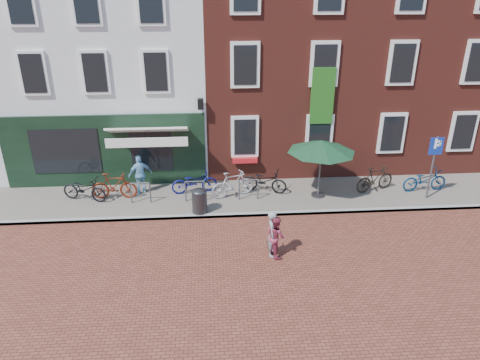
{
  "coord_description": "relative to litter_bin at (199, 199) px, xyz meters",
  "views": [
    {
      "loc": [
        -0.91,
        -13.84,
        7.69
      ],
      "look_at": [
        0.11,
        0.27,
        1.33
      ],
      "focal_mm": 33.38,
      "sensor_mm": 36.0,
      "label": 1
    }
  ],
  "objects": [
    {
      "name": "woman",
      "position": [
        2.24,
        -2.71,
        0.13
      ],
      "size": [
        0.53,
        0.63,
        1.47
      ],
      "primitive_type": "imported",
      "rotation": [
        0.0,
        0.0,
        1.19
      ],
      "color": "gray",
      "rests_on": "ground"
    },
    {
      "name": "boy",
      "position": [
        2.31,
        -2.74,
        0.05
      ],
      "size": [
        0.72,
        0.79,
        1.32
      ],
      "primitive_type": "imported",
      "rotation": [
        0.0,
        0.0,
        1.99
      ],
      "color": "#902E42",
      "rests_on": "ground"
    },
    {
      "name": "ground",
      "position": [
        1.32,
        -0.3,
        -0.61
      ],
      "size": [
        80.0,
        80.0,
        0.0
      ],
      "primitive_type": "plane",
      "color": "brown"
    },
    {
      "name": "bicycle_3",
      "position": [
        1.25,
        1.19,
        0.01
      ],
      "size": [
        1.78,
        1.01,
        1.03
      ],
      "primitive_type": "imported",
      "rotation": [
        0.0,
        0.0,
        1.9
      ],
      "color": "#A1A2A4",
      "rests_on": "sidewalk"
    },
    {
      "name": "building_brick_mid",
      "position": [
        3.32,
        6.7,
        4.39
      ],
      "size": [
        6.0,
        8.0,
        10.0
      ],
      "primitive_type": "cube",
      "color": "maroon",
      "rests_on": "ground"
    },
    {
      "name": "parking_sign",
      "position": [
        8.6,
        0.51,
        1.18
      ],
      "size": [
        0.5,
        0.08,
        2.47
      ],
      "color": "#4C4C4F",
      "rests_on": "sidewalk"
    },
    {
      "name": "bicycle_2",
      "position": [
        -0.22,
        1.64,
        -0.04
      ],
      "size": [
        1.84,
        0.88,
        0.93
      ],
      "primitive_type": "imported",
      "rotation": [
        0.0,
        0.0,
        1.72
      ],
      "color": "#0F115C",
      "rests_on": "sidewalk"
    },
    {
      "name": "bicycle_6",
      "position": [
        8.77,
        1.17,
        -0.04
      ],
      "size": [
        1.8,
        0.74,
        0.93
      ],
      "primitive_type": "imported",
      "rotation": [
        0.0,
        0.0,
        1.64
      ],
      "color": "#062952",
      "rests_on": "sidewalk"
    },
    {
      "name": "litter_bin",
      "position": [
        0.0,
        0.0,
        0.0
      ],
      "size": [
        0.53,
        0.53,
        0.98
      ],
      "color": "#2F2F31",
      "rests_on": "sidewalk"
    },
    {
      "name": "parasol",
      "position": [
        4.52,
        1.0,
        1.6
      ],
      "size": [
        2.53,
        2.53,
        2.35
      ],
      "color": "#4C4C4F",
      "rests_on": "sidewalk"
    },
    {
      "name": "bicycle_4",
      "position": [
        2.51,
        1.53,
        -0.04
      ],
      "size": [
        1.87,
        1.22,
        0.93
      ],
      "primitive_type": "imported",
      "rotation": [
        0.0,
        0.0,
        1.19
      ],
      "color": "black",
      "rests_on": "sidewalk"
    },
    {
      "name": "bicycle_0",
      "position": [
        -4.3,
        1.27,
        -0.04
      ],
      "size": [
        1.87,
        1.13,
        0.93
      ],
      "primitive_type": "imported",
      "rotation": [
        0.0,
        0.0,
        1.25
      ],
      "color": "black",
      "rests_on": "sidewalk"
    },
    {
      "name": "bicycle_1",
      "position": [
        -3.21,
        1.35,
        0.01
      ],
      "size": [
        1.73,
        0.54,
        1.03
      ],
      "primitive_type": "imported",
      "rotation": [
        0.0,
        0.0,
        1.54
      ],
      "color": "#631C0D",
      "rests_on": "sidewalk"
    },
    {
      "name": "sidewalk",
      "position": [
        2.32,
        1.2,
        -0.56
      ],
      "size": [
        24.0,
        3.0,
        0.1
      ],
      "primitive_type": "cube",
      "color": "slate",
      "rests_on": "ground"
    },
    {
      "name": "building_brick_right",
      "position": [
        9.32,
        6.7,
        4.39
      ],
      "size": [
        6.0,
        8.0,
        10.0
      ],
      "primitive_type": "cube",
      "color": "maroon",
      "rests_on": "ground"
    },
    {
      "name": "cafe_person",
      "position": [
        -2.27,
        1.78,
        0.27
      ],
      "size": [
        0.99,
        0.71,
        1.55
      ],
      "primitive_type": "imported",
      "rotation": [
        0.0,
        0.0,
        3.55
      ],
      "color": "#7FBCE4",
      "rests_on": "sidewalk"
    },
    {
      "name": "building_stucco",
      "position": [
        -3.68,
        6.7,
        3.89
      ],
      "size": [
        8.0,
        8.0,
        9.0
      ],
      "primitive_type": "cube",
      "color": "silver",
      "rests_on": "ground"
    },
    {
      "name": "bicycle_5",
      "position": [
        6.81,
        1.29,
        0.01
      ],
      "size": [
        1.77,
        1.02,
        1.03
      ],
      "primitive_type": "imported",
      "rotation": [
        0.0,
        0.0,
        1.91
      ],
      "color": "black",
      "rests_on": "sidewalk"
    }
  ]
}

